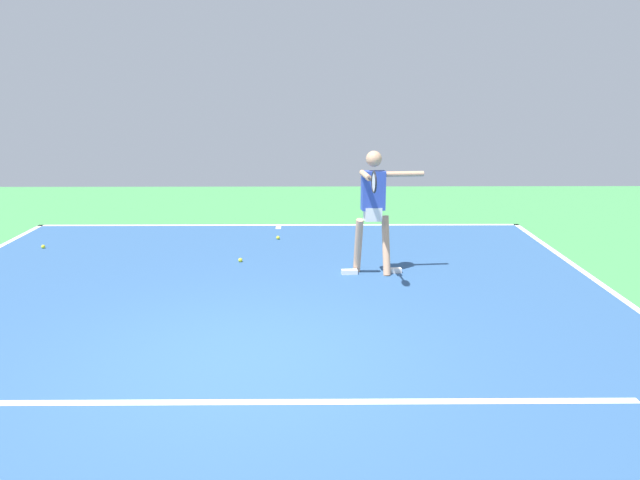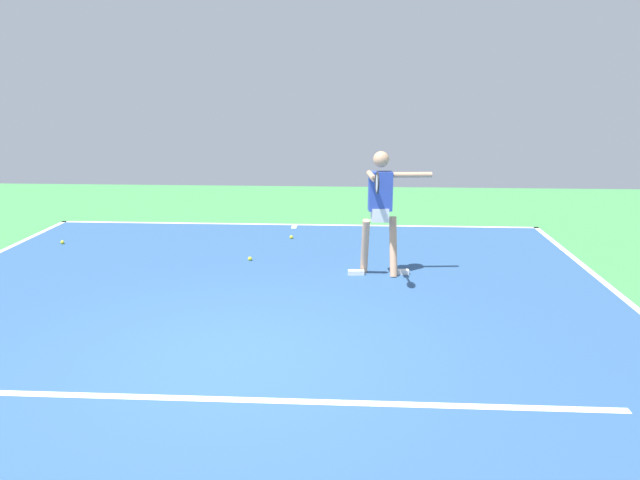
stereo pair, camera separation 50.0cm
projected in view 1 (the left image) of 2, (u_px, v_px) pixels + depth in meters
name	position (u px, v px, depth m)	size (l,w,h in m)	color
ground_plane	(245.00, 360.00, 6.53)	(22.67, 22.67, 0.00)	#428E4C
court_surface	(245.00, 360.00, 6.53)	(9.73, 12.91, 0.00)	#2D5484
court_line_baseline_near	(279.00, 225.00, 12.75)	(9.73, 0.10, 0.01)	white
court_line_service	(234.00, 402.00, 5.66)	(7.30, 0.10, 0.01)	white
court_line_centre_mark	(278.00, 227.00, 12.56)	(0.10, 0.30, 0.01)	white
tennis_player	(374.00, 204.00, 9.21)	(1.20, 1.29, 1.86)	tan
tennis_ball_by_baseline	(43.00, 247.00, 10.94)	(0.07, 0.07, 0.07)	yellow
tennis_ball_far_corner	(278.00, 238.00, 11.57)	(0.07, 0.07, 0.07)	yellow
tennis_ball_near_service_line	(240.00, 260.00, 10.11)	(0.07, 0.07, 0.07)	yellow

